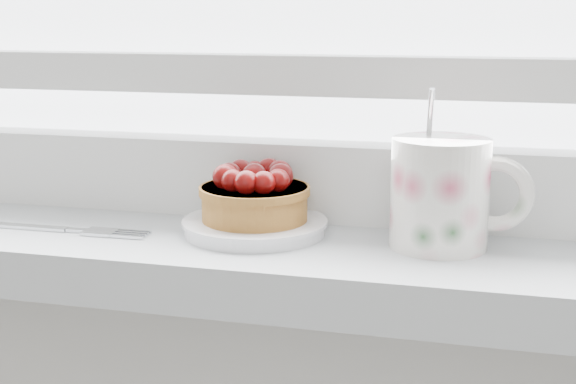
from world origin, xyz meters
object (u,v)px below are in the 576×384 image
(raspberry_tart, at_px, (255,194))
(fork, at_px, (51,228))
(floral_mug, at_px, (444,191))
(saucer, at_px, (255,226))

(raspberry_tart, distance_m, fork, 0.18)
(floral_mug, bearing_deg, fork, -174.07)
(saucer, height_order, raspberry_tart, raspberry_tart)
(fork, bearing_deg, raspberry_tart, 11.52)
(floral_mug, bearing_deg, raspberry_tart, 179.61)
(floral_mug, xyz_separation_m, fork, (-0.33, -0.03, -0.04))
(saucer, bearing_deg, raspberry_tart, 76.71)
(floral_mug, bearing_deg, saucer, 179.69)
(saucer, xyz_separation_m, fork, (-0.17, -0.04, -0.00))
(saucer, distance_m, floral_mug, 0.16)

